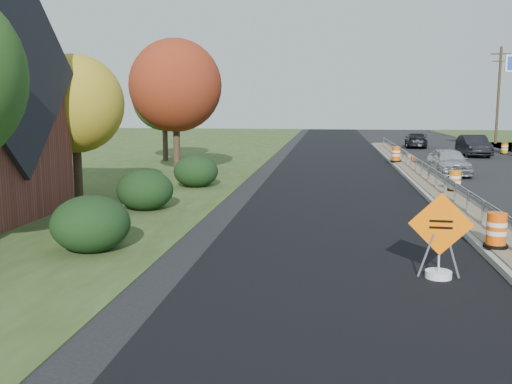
# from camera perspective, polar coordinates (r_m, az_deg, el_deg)

# --- Properties ---
(ground) EXTENTS (140.00, 140.00, 0.00)m
(ground) POSITION_cam_1_polar(r_m,az_deg,el_deg) (21.00, 20.37, -2.44)
(ground) COLOR black
(ground) RESTS_ON ground
(milled_overlay) EXTENTS (7.20, 120.00, 0.01)m
(milled_overlay) POSITION_cam_1_polar(r_m,az_deg,el_deg) (30.33, 8.01, 1.35)
(milled_overlay) COLOR black
(milled_overlay) RESTS_ON ground
(median) EXTENTS (1.60, 55.00, 0.23)m
(median) POSITION_cam_1_polar(r_m,az_deg,el_deg) (28.73, 16.86, 0.85)
(median) COLOR gray
(median) RESTS_ON ground
(guardrail) EXTENTS (0.10, 46.15, 0.72)m
(guardrail) POSITION_cam_1_polar(r_m,az_deg,el_deg) (29.63, 16.60, 2.30)
(guardrail) COLOR silver
(guardrail) RESTS_ON median
(utility_pole_north) EXTENTS (1.90, 0.26, 9.40)m
(utility_pole_north) POSITION_cam_1_polar(r_m,az_deg,el_deg) (61.28, 23.09, 9.07)
(utility_pole_north) COLOR #473523
(utility_pole_north) RESTS_ON ground
(hedge_south) EXTENTS (2.09, 2.09, 1.52)m
(hedge_south) POSITION_cam_1_polar(r_m,az_deg,el_deg) (15.72, -16.21, -3.04)
(hedge_south) COLOR black
(hedge_south) RESTS_ON ground
(hedge_mid) EXTENTS (2.09, 2.09, 1.52)m
(hedge_mid) POSITION_cam_1_polar(r_m,az_deg,el_deg) (21.41, -11.05, 0.22)
(hedge_mid) COLOR black
(hedge_mid) RESTS_ON ground
(hedge_north) EXTENTS (2.09, 2.09, 1.52)m
(hedge_north) POSITION_cam_1_polar(r_m,az_deg,el_deg) (27.00, -6.03, 2.08)
(hedge_north) COLOR black
(hedge_north) RESTS_ON ground
(tree_near_yellow) EXTENTS (3.96, 3.96, 5.88)m
(tree_near_yellow) POSITION_cam_1_polar(r_m,az_deg,el_deg) (24.34, -17.69, 8.37)
(tree_near_yellow) COLOR #473523
(tree_near_yellow) RESTS_ON ground
(tree_near_red) EXTENTS (4.95, 4.95, 7.35)m
(tree_near_red) POSITION_cam_1_polar(r_m,az_deg,el_deg) (31.20, -8.06, 10.49)
(tree_near_red) COLOR #473523
(tree_near_red) RESTS_ON ground
(tree_near_back) EXTENTS (4.29, 4.29, 6.37)m
(tree_near_back) POSITION_cam_1_polar(r_m,az_deg,el_deg) (39.71, -9.17, 9.14)
(tree_near_back) COLOR #473523
(tree_near_back) RESTS_ON ground
(caution_sign) EXTENTS (1.41, 0.59, 1.95)m
(caution_sign) POSITION_cam_1_polar(r_m,az_deg,el_deg) (13.50, 17.85, -6.19)
(caution_sign) COLOR white
(caution_sign) RESTS_ON ground
(barrel_median_near) EXTENTS (0.61, 0.61, 0.90)m
(barrel_median_near) POSITION_cam_1_polar(r_m,az_deg,el_deg) (15.92, 22.91, -3.60)
(barrel_median_near) COLOR black
(barrel_median_near) RESTS_ON median
(barrel_median_mid) EXTENTS (0.60, 0.60, 0.87)m
(barrel_median_mid) POSITION_cam_1_polar(r_m,az_deg,el_deg) (25.65, 19.28, 1.04)
(barrel_median_mid) COLOR black
(barrel_median_mid) RESTS_ON median
(barrel_median_far) EXTENTS (0.66, 0.66, 0.97)m
(barrel_median_far) POSITION_cam_1_polar(r_m,az_deg,el_deg) (37.63, 13.82, 3.66)
(barrel_median_far) COLOR black
(barrel_median_far) RESTS_ON median
(barrel_shoulder_far) EXTENTS (0.62, 0.62, 0.91)m
(barrel_shoulder_far) POSITION_cam_1_polar(r_m,az_deg,el_deg) (48.86, 23.60, 4.00)
(barrel_shoulder_far) COLOR black
(barrel_shoulder_far) RESTS_ON ground
(car_silver) EXTENTS (2.02, 4.42, 1.47)m
(car_silver) POSITION_cam_1_polar(r_m,az_deg,el_deg) (33.36, 18.73, 2.90)
(car_silver) COLOR silver
(car_silver) RESTS_ON ground
(car_dark_mid) EXTENTS (1.75, 4.84, 1.59)m
(car_dark_mid) POSITION_cam_1_polar(r_m,az_deg,el_deg) (46.25, 20.93, 4.37)
(car_dark_mid) COLOR black
(car_dark_mid) RESTS_ON ground
(car_dark_far) EXTENTS (2.32, 4.78, 1.34)m
(car_dark_far) POSITION_cam_1_polar(r_m,az_deg,el_deg) (53.68, 15.70, 5.02)
(car_dark_far) COLOR black
(car_dark_far) RESTS_ON ground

